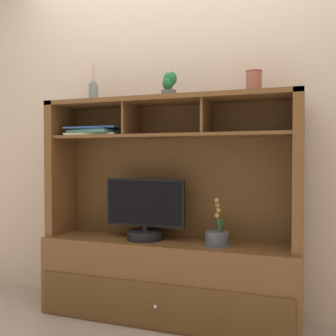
% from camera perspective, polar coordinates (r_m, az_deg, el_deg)
% --- Properties ---
extents(floor_plane, '(6.00, 6.00, 0.02)m').
position_cam_1_polar(floor_plane, '(2.80, -0.00, -21.05)').
color(floor_plane, '#A49184').
rests_on(floor_plane, ground).
extents(back_wall, '(6.00, 0.02, 2.80)m').
position_cam_1_polar(back_wall, '(2.84, 1.66, 8.29)').
color(back_wall, beige).
rests_on(back_wall, ground).
extents(media_console, '(1.69, 0.46, 1.46)m').
position_cam_1_polar(media_console, '(2.67, 0.05, -12.30)').
color(media_console, brown).
rests_on(media_console, ground).
extents(tv_monitor, '(0.55, 0.24, 0.40)m').
position_cam_1_polar(tv_monitor, '(2.64, -3.36, -6.76)').
color(tv_monitor, black).
rests_on(tv_monitor, media_console).
extents(potted_orchid, '(0.17, 0.17, 0.29)m').
position_cam_1_polar(potted_orchid, '(2.51, 7.14, -9.94)').
color(potted_orchid, '#474A4F').
rests_on(potted_orchid, media_console).
extents(magazine_stack_left, '(0.39, 0.26, 0.06)m').
position_cam_1_polar(magazine_stack_left, '(2.80, -10.57, 5.19)').
color(magazine_stack_left, beige).
rests_on(magazine_stack_left, media_console).
extents(diffuser_bottle, '(0.07, 0.07, 0.26)m').
position_cam_1_polar(diffuser_bottle, '(2.85, -10.73, 10.69)').
color(diffuser_bottle, slate).
rests_on(diffuser_bottle, media_console).
extents(potted_succulent, '(0.11, 0.11, 0.17)m').
position_cam_1_polar(potted_succulent, '(2.64, 0.14, 11.93)').
color(potted_succulent, '#505256').
rests_on(potted_succulent, media_console).
extents(ceramic_vase, '(0.10, 0.10, 0.15)m').
position_cam_1_polar(ceramic_vase, '(2.53, 12.31, 12.06)').
color(ceramic_vase, '#96503D').
rests_on(ceramic_vase, media_console).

